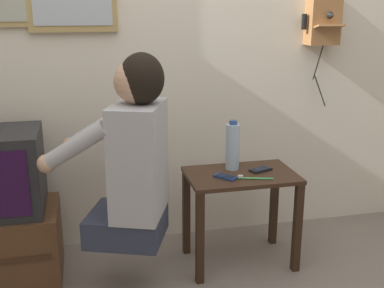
% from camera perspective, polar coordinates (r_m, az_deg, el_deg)
% --- Properties ---
extents(wall_back, '(6.80, 0.05, 2.55)m').
position_cam_1_polar(wall_back, '(2.82, -3.73, 13.35)').
color(wall_back, silver).
rests_on(wall_back, ground_plane).
extents(side_table, '(0.59, 0.38, 0.53)m').
position_cam_1_polar(side_table, '(2.67, 5.79, -5.85)').
color(side_table, '#382316').
rests_on(side_table, ground_plane).
extents(person, '(0.63, 0.52, 0.92)m').
position_cam_1_polar(person, '(2.30, -7.05, -1.24)').
color(person, '#2D3347').
rests_on(person, ground_plane).
extents(wall_phone_antique, '(0.23, 0.18, 0.72)m').
position_cam_1_polar(wall_phone_antique, '(3.05, 15.28, 14.19)').
color(wall_phone_antique, '#9E6B3D').
extents(cell_phone_held, '(0.12, 0.13, 0.01)m').
position_cam_1_polar(cell_phone_held, '(2.55, 4.00, -3.90)').
color(cell_phone_held, navy).
rests_on(cell_phone_held, side_table).
extents(cell_phone_spare, '(0.14, 0.10, 0.01)m').
position_cam_1_polar(cell_phone_spare, '(2.68, 8.13, -3.03)').
color(cell_phone_spare, black).
rests_on(cell_phone_spare, side_table).
extents(water_bottle, '(0.08, 0.08, 0.28)m').
position_cam_1_polar(water_bottle, '(2.66, 4.84, -0.27)').
color(water_bottle, '#ADC6DB').
rests_on(water_bottle, side_table).
extents(toothbrush, '(0.18, 0.06, 0.02)m').
position_cam_1_polar(toothbrush, '(2.55, 7.26, -4.03)').
color(toothbrush, '#4CBF66').
rests_on(toothbrush, side_table).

